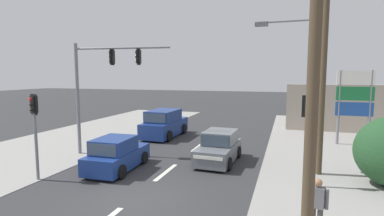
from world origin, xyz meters
The scene contains 15 objects.
ground_plane centered at (0.00, 0.00, 0.00)m, with size 140.00×140.00×0.00m, color #303033.
lane_dash_mid centered at (0.00, 3.00, 0.00)m, with size 0.20×2.40×0.01m, color silver.
lane_dash_far centered at (0.00, 8.00, 0.00)m, with size 0.20×2.40×0.01m, color silver.
kerb_left_verge centered at (-8.50, 4.00, 0.01)m, with size 8.00×40.00×0.02m, color gray.
utility_pole_foreground_right centered at (5.42, -2.25, 4.92)m, with size 3.78×0.40×9.13m.
utility_pole_midground_right centered at (6.32, 4.78, 4.96)m, with size 3.78×0.38×9.20m.
traffic_signal_mast centered at (-4.48, 4.66, 4.15)m, with size 5.26×0.73×6.00m.
pedestal_signal_right_kerb centered at (5.81, 3.08, 2.42)m, with size 0.44×0.29×3.56m.
pedestal_signal_left_kerb centered at (-4.67, 0.48, 2.42)m, with size 0.43×0.31×3.56m.
shopping_plaza_sign centered at (8.96, 11.31, 2.98)m, with size 2.10×0.16×4.60m.
shopfront_wall_far centered at (11.00, 16.00, 1.80)m, with size 12.00×1.00×3.60m, color #A39384.
hatchback_oncoming_mid centered at (1.88, 5.36, 0.70)m, with size 1.89×3.69×1.53m.
hatchback_kerbside_parked centered at (-2.27, 2.65, 0.70)m, with size 1.88×3.69×1.53m.
suv_receding_far centered at (-3.11, 10.16, 0.88)m, with size 2.13×4.57×1.90m.
pedestrian_at_kerb centered at (5.90, -0.77, 0.93)m, with size 0.54×0.31×1.63m.
Camera 1 is at (5.06, -8.98, 4.33)m, focal length 28.00 mm.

